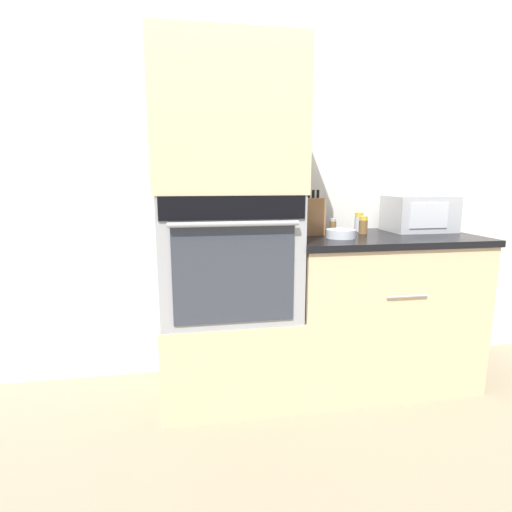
# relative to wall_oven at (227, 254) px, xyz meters

# --- Properties ---
(ground_plane) EXTENTS (12.00, 12.00, 0.00)m
(ground_plane) POSITION_rel_wall_oven_xyz_m (0.36, -0.30, -0.80)
(ground_plane) COLOR gray
(wall_back) EXTENTS (8.00, 0.05, 2.50)m
(wall_back) POSITION_rel_wall_oven_xyz_m (0.36, 0.33, 0.45)
(wall_back) COLOR silver
(wall_back) RESTS_ON ground_plane
(oven_cabinet_base) EXTENTS (0.72, 0.60, 0.48)m
(oven_cabinet_base) POSITION_rel_wall_oven_xyz_m (0.00, 0.00, -0.56)
(oven_cabinet_base) COLOR beige
(oven_cabinet_base) RESTS_ON ground_plane
(wall_oven) EXTENTS (0.69, 0.64, 0.64)m
(wall_oven) POSITION_rel_wall_oven_xyz_m (0.00, 0.00, 0.00)
(wall_oven) COLOR #9EA0A5
(wall_oven) RESTS_ON oven_cabinet_base
(oven_cabinet_upper) EXTENTS (0.72, 0.60, 0.71)m
(oven_cabinet_upper) POSITION_rel_wall_oven_xyz_m (0.00, 0.00, 0.67)
(oven_cabinet_upper) COLOR beige
(oven_cabinet_upper) RESTS_ON wall_oven
(counter_unit) EXTENTS (1.06, 0.63, 0.88)m
(counter_unit) POSITION_rel_wall_oven_xyz_m (0.88, 0.00, -0.36)
(counter_unit) COLOR beige
(counter_unit) RESTS_ON ground_plane
(microwave) EXTENTS (0.38, 0.28, 0.21)m
(microwave) POSITION_rel_wall_oven_xyz_m (1.18, 0.13, 0.19)
(microwave) COLOR #B2B5BA
(microwave) RESTS_ON counter_unit
(knife_block) EXTENTS (0.11, 0.13, 0.25)m
(knife_block) POSITION_rel_wall_oven_xyz_m (0.50, 0.09, 0.18)
(knife_block) COLOR olive
(knife_block) RESTS_ON counter_unit
(bowl) EXTENTS (0.16, 0.16, 0.05)m
(bowl) POSITION_rel_wall_oven_xyz_m (0.60, -0.07, 0.10)
(bowl) COLOR silver
(bowl) RESTS_ON counter_unit
(condiment_jar_near) EXTENTS (0.04, 0.04, 0.08)m
(condiment_jar_near) POSITION_rel_wall_oven_xyz_m (0.67, 0.22, 0.12)
(condiment_jar_near) COLOR brown
(condiment_jar_near) RESTS_ON counter_unit
(condiment_jar_mid) EXTENTS (0.05, 0.05, 0.10)m
(condiment_jar_mid) POSITION_rel_wall_oven_xyz_m (0.80, 0.07, 0.13)
(condiment_jar_mid) COLOR brown
(condiment_jar_mid) RESTS_ON counter_unit
(condiment_jar_far) EXTENTS (0.05, 0.05, 0.11)m
(condiment_jar_far) POSITION_rel_wall_oven_xyz_m (0.82, 0.19, 0.13)
(condiment_jar_far) COLOR silver
(condiment_jar_far) RESTS_ON counter_unit
(condiment_jar_back) EXTENTS (0.05, 0.05, 0.10)m
(condiment_jar_back) POSITION_rel_wall_oven_xyz_m (0.49, 0.22, 0.13)
(condiment_jar_back) COLOR silver
(condiment_jar_back) RESTS_ON counter_unit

